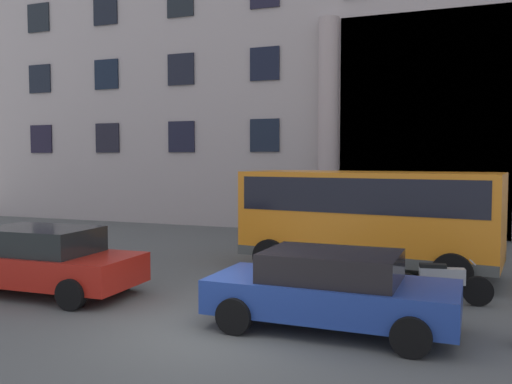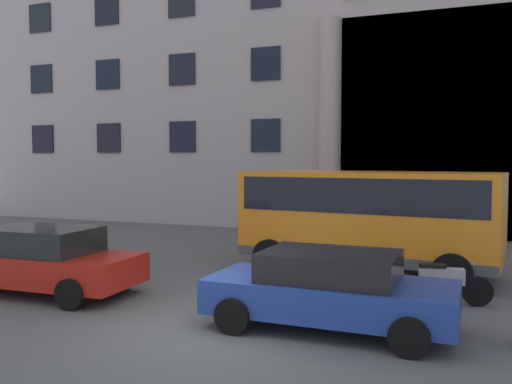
{
  "view_description": "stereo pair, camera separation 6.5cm",
  "coord_description": "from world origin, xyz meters",
  "px_view_note": "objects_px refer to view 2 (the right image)",
  "views": [
    {
      "loc": [
        3.93,
        -8.32,
        2.93
      ],
      "look_at": [
        -1.29,
        5.18,
        2.06
      ],
      "focal_mm": 38.2,
      "sensor_mm": 36.0,
      "label": 1
    },
    {
      "loc": [
        3.99,
        -8.3,
        2.93
      ],
      "look_at": [
        -1.29,
        5.18,
        2.06
      ],
      "focal_mm": 38.2,
      "sensor_mm": 36.0,
      "label": 2
    }
  ],
  "objects_px": {
    "parked_sedan_far": "(330,289)",
    "motorcycle_far_end": "(439,282)",
    "hedge_planter_east": "(275,219)",
    "hedge_planter_far_west": "(406,224)",
    "white_taxi_kerbside": "(40,260)",
    "orange_minibus": "(369,213)"
  },
  "relations": [
    {
      "from": "motorcycle_far_end",
      "to": "hedge_planter_east",
      "type": "bearing_deg",
      "value": 119.35
    },
    {
      "from": "hedge_planter_east",
      "to": "motorcycle_far_end",
      "type": "xyz_separation_m",
      "value": [
        6.15,
        -7.54,
        -0.27
      ]
    },
    {
      "from": "orange_minibus",
      "to": "hedge_planter_far_west",
      "type": "xyz_separation_m",
      "value": [
        0.37,
        5.38,
        -0.87
      ]
    },
    {
      "from": "parked_sedan_far",
      "to": "motorcycle_far_end",
      "type": "xyz_separation_m",
      "value": [
        1.67,
        2.36,
        -0.24
      ]
    },
    {
      "from": "orange_minibus",
      "to": "hedge_planter_east",
      "type": "height_order",
      "value": "orange_minibus"
    },
    {
      "from": "parked_sedan_far",
      "to": "hedge_planter_far_west",
      "type": "bearing_deg",
      "value": 89.66
    },
    {
      "from": "hedge_planter_far_west",
      "to": "parked_sedan_far",
      "type": "bearing_deg",
      "value": -91.21
    },
    {
      "from": "hedge_planter_far_west",
      "to": "white_taxi_kerbside",
      "type": "bearing_deg",
      "value": -124.09
    },
    {
      "from": "hedge_planter_east",
      "to": "white_taxi_kerbside",
      "type": "xyz_separation_m",
      "value": [
        -2.03,
        -9.73,
        0.01
      ]
    },
    {
      "from": "hedge_planter_east",
      "to": "white_taxi_kerbside",
      "type": "relative_size",
      "value": 0.43
    },
    {
      "from": "white_taxi_kerbside",
      "to": "motorcycle_far_end",
      "type": "height_order",
      "value": "white_taxi_kerbside"
    },
    {
      "from": "orange_minibus",
      "to": "white_taxi_kerbside",
      "type": "bearing_deg",
      "value": -137.78
    },
    {
      "from": "orange_minibus",
      "to": "motorcycle_far_end",
      "type": "bearing_deg",
      "value": -45.56
    },
    {
      "from": "orange_minibus",
      "to": "motorcycle_far_end",
      "type": "distance_m",
      "value": 3.18
    },
    {
      "from": "white_taxi_kerbside",
      "to": "motorcycle_far_end",
      "type": "xyz_separation_m",
      "value": [
        8.18,
        2.2,
        -0.28
      ]
    },
    {
      "from": "orange_minibus",
      "to": "hedge_planter_far_west",
      "type": "bearing_deg",
      "value": 92.63
    },
    {
      "from": "parked_sedan_far",
      "to": "motorcycle_far_end",
      "type": "distance_m",
      "value": 2.91
    },
    {
      "from": "white_taxi_kerbside",
      "to": "motorcycle_far_end",
      "type": "relative_size",
      "value": 2.27
    },
    {
      "from": "hedge_planter_far_west",
      "to": "white_taxi_kerbside",
      "type": "height_order",
      "value": "hedge_planter_far_west"
    },
    {
      "from": "motorcycle_far_end",
      "to": "orange_minibus",
      "type": "bearing_deg",
      "value": 117.97
    },
    {
      "from": "hedge_planter_east",
      "to": "white_taxi_kerbside",
      "type": "height_order",
      "value": "hedge_planter_east"
    },
    {
      "from": "hedge_planter_far_west",
      "to": "parked_sedan_far",
      "type": "distance_m",
      "value": 10.1
    }
  ]
}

